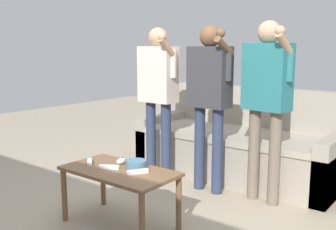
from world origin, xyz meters
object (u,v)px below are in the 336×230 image
couch (240,146)px  player_left (158,86)px  game_remote_wand_near (138,172)px  game_remote_wand_spare (109,167)px  snack_bowl (136,164)px  coffee_table (119,178)px  player_center (209,89)px  game_remote_wand_far (90,162)px  game_remote_nunchuk (121,161)px  player_right (267,91)px

couch → player_left: player_left is taller
game_remote_wand_near → game_remote_wand_spare: bearing=-169.3°
snack_bowl → coffee_table: bearing=-123.9°
coffee_table → game_remote_wand_near: game_remote_wand_near is taller
game_remote_wand_spare → player_left: bearing=110.3°
player_center → game_remote_wand_far: size_ratio=11.50×
coffee_table → snack_bowl: size_ratio=5.59×
snack_bowl → game_remote_wand_far: (-0.37, -0.15, -0.01)m
coffee_table → snack_bowl: 0.16m
couch → player_center: bearing=-88.7°
game_remote_nunchuk → game_remote_wand_spare: bearing=-82.0°
game_remote_wand_near → game_remote_wand_far: size_ratio=1.16×
player_right → game_remote_wand_spare: size_ratio=10.67×
couch → game_remote_wand_near: (0.06, -1.73, 0.16)m
game_remote_nunchuk → game_remote_wand_spare: (0.02, -0.15, -0.01)m
player_right → snack_bowl: bearing=-119.9°
couch → game_remote_wand_far: couch is taller
couch → game_remote_wand_far: bearing=-103.0°
couch → coffee_table: size_ratio=2.41×
couch → game_remote_nunchuk: size_ratio=24.21×
coffee_table → game_remote_nunchuk: game_remote_nunchuk is taller
coffee_table → game_remote_wand_spare: size_ratio=5.96×
couch → game_remote_wand_spare: size_ratio=14.38×
coffee_table → game_remote_wand_far: size_ratio=6.54×
game_remote_nunchuk → game_remote_wand_spare: 0.15m
snack_bowl → player_left: bearing=120.2°
coffee_table → game_remote_nunchuk: bearing=128.7°
coffee_table → player_center: player_center is taller
game_remote_nunchuk → game_remote_wand_far: (-0.20, -0.15, -0.01)m
player_center → game_remote_wand_far: 1.28m
game_remote_wand_near → player_center: bearing=92.4°
game_remote_wand_far → couch: bearing=77.0°
game_remote_nunchuk → game_remote_wand_near: bearing=-20.9°
coffee_table → player_left: 1.29m
player_center → game_remote_wand_near: player_center is taller
game_remote_wand_far → player_right: bearing=50.7°
couch → snack_bowl: bearing=-91.5°
player_left → game_remote_nunchuk: bearing=-67.9°
snack_bowl → player_right: player_right is taller
game_remote_wand_near → game_remote_wand_far: 0.47m
player_left → player_center: (0.60, 0.02, -0.00)m
coffee_table → game_remote_nunchuk: 0.17m
coffee_table → player_center: 1.22m
snack_bowl → player_center: (0.06, 0.94, 0.50)m
couch → game_remote_wand_near: bearing=-88.0°
couch → game_remote_wand_spare: couch is taller
coffee_table → player_left: bearing=114.2°
snack_bowl → player_left: size_ratio=0.10×
snack_bowl → game_remote_wand_far: size_ratio=1.17×
player_left → player_right: bearing=4.7°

